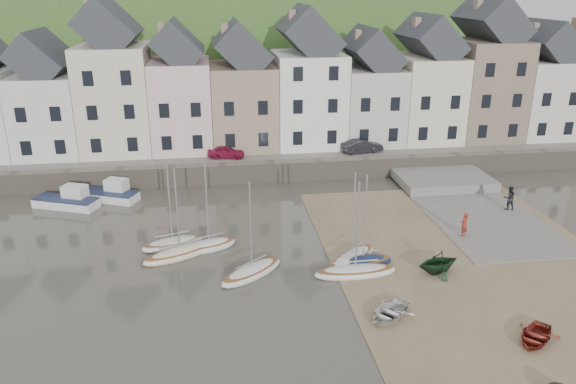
{
  "coord_description": "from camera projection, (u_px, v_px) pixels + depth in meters",
  "views": [
    {
      "loc": [
        -5.13,
        -30.37,
        16.73
      ],
      "look_at": [
        0.0,
        6.0,
        3.0
      ],
      "focal_mm": 34.73,
      "sensor_mm": 36.0,
      "label": 1
    }
  ],
  "objects": [
    {
      "name": "quay_street",
      "position": [
        267.0,
        154.0,
        53.17
      ],
      "size": [
        70.0,
        7.0,
        0.1
      ],
      "primitive_type": "cube",
      "color": "slate",
      "rests_on": "quay_land"
    },
    {
      "name": "rowboat_white",
      "position": [
        389.0,
        313.0,
        29.58
      ],
      "size": [
        3.6,
        3.5,
        0.61
      ],
      "primitive_type": "imported",
      "rotation": [
        0.0,
        0.0,
        -0.87
      ],
      "color": "silver",
      "rests_on": "beach"
    },
    {
      "name": "townhouse_terrace",
      "position": [
        280.0,
        86.0,
        54.63
      ],
      "size": [
        61.05,
        8.0,
        13.93
      ],
      "color": "silver",
      "rests_on": "quay_land"
    },
    {
      "name": "rowboat_green",
      "position": [
        438.0,
        262.0,
        34.08
      ],
      "size": [
        3.24,
        2.97,
        1.45
      ],
      "primitive_type": "imported",
      "rotation": [
        0.0,
        0.0,
        -1.32
      ],
      "color": "#15311C",
      "rests_on": "beach"
    },
    {
      "name": "ground",
      "position": [
        301.0,
        270.0,
        34.7
      ],
      "size": [
        160.0,
        160.0,
        0.0
      ],
      "primitive_type": "plane",
      "color": "#403C33",
      "rests_on": "ground"
    },
    {
      "name": "motorboat_0",
      "position": [
        68.0,
        200.0,
        44.41
      ],
      "size": [
        5.44,
        3.56,
        1.7
      ],
      "color": "silver",
      "rests_on": "ground"
    },
    {
      "name": "rowboat_red",
      "position": [
        535.0,
        336.0,
        27.61
      ],
      "size": [
        3.39,
        3.36,
        0.58
      ],
      "primitive_type": "imported",
      "rotation": [
        0.0,
        0.0,
        -0.82
      ],
      "color": "maroon",
      "rests_on": "beach"
    },
    {
      "name": "hillside",
      "position": [
        216.0,
        199.0,
        95.99
      ],
      "size": [
        134.4,
        84.0,
        84.0
      ],
      "color": "#355120",
      "rests_on": "ground"
    },
    {
      "name": "sailboat_3",
      "position": [
        252.0,
        272.0,
        34.0
      ],
      "size": [
        4.64,
        4.12,
        6.32
      ],
      "color": "silver",
      "rests_on": "ground"
    },
    {
      "name": "sailboat_6",
      "position": [
        352.0,
        259.0,
        35.59
      ],
      "size": [
        4.53,
        4.45,
        6.32
      ],
      "color": "silver",
      "rests_on": "ground"
    },
    {
      "name": "sailboat_4",
      "position": [
        355.0,
        271.0,
        34.02
      ],
      "size": [
        5.19,
        1.59,
        6.32
      ],
      "color": "silver",
      "rests_on": "ground"
    },
    {
      "name": "sailboat_5",
      "position": [
        363.0,
        262.0,
        35.19
      ],
      "size": [
        4.05,
        1.97,
        6.32
      ],
      "color": "#141F41",
      "rests_on": "ground"
    },
    {
      "name": "sailboat_2",
      "position": [
        180.0,
        253.0,
        36.37
      ],
      "size": [
        5.29,
        3.7,
        6.32
      ],
      "color": "beige",
      "rests_on": "ground"
    },
    {
      "name": "seawall",
      "position": [
        271.0,
        172.0,
        50.15
      ],
      "size": [
        70.0,
        1.2,
        1.8
      ],
      "primitive_type": "cube",
      "color": "slate",
      "rests_on": "ground"
    },
    {
      "name": "person_dark",
      "position": [
        509.0,
        198.0,
        43.49
      ],
      "size": [
        1.0,
        0.82,
        1.91
      ],
      "primitive_type": "imported",
      "rotation": [
        0.0,
        0.0,
        3.04
      ],
      "color": "black",
      "rests_on": "slipway"
    },
    {
      "name": "slipway",
      "position": [
        472.0,
        209.0,
        44.06
      ],
      "size": [
        8.0,
        18.0,
        0.12
      ],
      "primitive_type": "cube",
      "color": "slate",
      "rests_on": "ground"
    },
    {
      "name": "person_red",
      "position": [
        464.0,
        225.0,
        38.89
      ],
      "size": [
        0.74,
        0.67,
        1.71
      ],
      "primitive_type": "imported",
      "rotation": [
        0.0,
        0.0,
        3.67
      ],
      "color": "maroon",
      "rests_on": "slipway"
    },
    {
      "name": "quay_land",
      "position": [
        257.0,
        132.0,
        64.12
      ],
      "size": [
        90.0,
        30.0,
        1.5
      ],
      "primitive_type": "cube",
      "color": "#355120",
      "rests_on": "ground"
    },
    {
      "name": "car_right",
      "position": [
        362.0,
        146.0,
        53.19
      ],
      "size": [
        4.09,
        1.97,
        1.29
      ],
      "primitive_type": "imported",
      "rotation": [
        0.0,
        0.0,
        1.73
      ],
      "color": "black",
      "rests_on": "quay_street"
    },
    {
      "name": "motorboat_2",
      "position": [
        110.0,
        193.0,
        45.87
      ],
      "size": [
        5.2,
        3.55,
        1.7
      ],
      "color": "silver",
      "rests_on": "ground"
    },
    {
      "name": "car_left",
      "position": [
        226.0,
        152.0,
        51.52
      ],
      "size": [
        3.53,
        1.89,
        1.14
      ],
      "primitive_type": "imported",
      "rotation": [
        0.0,
        0.0,
        1.4
      ],
      "color": "maroon",
      "rests_on": "quay_street"
    },
    {
      "name": "sailboat_1",
      "position": [
        209.0,
        245.0,
        37.43
      ],
      "size": [
        4.02,
        2.66,
        6.32
      ],
      "color": "silver",
      "rests_on": "ground"
    },
    {
      "name": "sailboat_0",
      "position": [
        173.0,
        243.0,
        37.72
      ],
      "size": [
        4.49,
        2.75,
        6.32
      ],
      "color": "silver",
      "rests_on": "ground"
    },
    {
      "name": "beach",
      "position": [
        468.0,
        259.0,
        36.13
      ],
      "size": [
        18.0,
        26.0,
        0.06
      ],
      "primitive_type": "cube",
      "color": "brown",
      "rests_on": "ground"
    }
  ]
}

